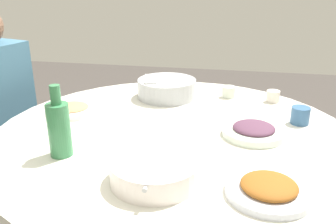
% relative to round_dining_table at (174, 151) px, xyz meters
% --- Properties ---
extents(round_dining_table, '(1.35, 1.35, 0.76)m').
position_rel_round_dining_table_xyz_m(round_dining_table, '(0.00, 0.00, 0.00)').
color(round_dining_table, '#99999E').
rests_on(round_dining_table, ground).
extents(rice_bowl, '(0.28, 0.28, 0.10)m').
position_rel_round_dining_table_xyz_m(rice_bowl, '(-0.10, 0.39, 0.13)').
color(rice_bowl, '#B2B5BA').
rests_on(rice_bowl, round_dining_table).
extents(soup_bowl, '(0.26, 0.28, 0.07)m').
position_rel_round_dining_table_xyz_m(soup_bowl, '(0.01, -0.36, 0.12)').
color(soup_bowl, white).
rests_on(soup_bowl, round_dining_table).
extents(dish_eggplant, '(0.23, 0.23, 0.05)m').
position_rel_round_dining_table_xyz_m(dish_eggplant, '(0.29, 0.01, 0.11)').
color(dish_eggplant, silver).
rests_on(dish_eggplant, round_dining_table).
extents(dish_stirfry, '(0.23, 0.23, 0.05)m').
position_rel_round_dining_table_xyz_m(dish_stirfry, '(0.32, -0.37, 0.11)').
color(dish_stirfry, silver).
rests_on(dish_stirfry, round_dining_table).
extents(dish_shrimp, '(0.20, 0.20, 0.04)m').
position_rel_round_dining_table_xyz_m(dish_shrimp, '(-0.46, 0.10, 0.10)').
color(dish_shrimp, white).
rests_on(dish_shrimp, round_dining_table).
extents(green_bottle, '(0.07, 0.07, 0.24)m').
position_rel_round_dining_table_xyz_m(green_bottle, '(-0.33, -0.26, 0.18)').
color(green_bottle, '#377F4E').
rests_on(green_bottle, round_dining_table).
extents(tea_cup_near, '(0.06, 0.06, 0.05)m').
position_rel_round_dining_table_xyz_m(tea_cup_near, '(0.39, 0.42, 0.11)').
color(tea_cup_near, silver).
rests_on(tea_cup_near, round_dining_table).
extents(tea_cup_far, '(0.07, 0.07, 0.07)m').
position_rel_round_dining_table_xyz_m(tea_cup_far, '(0.48, 0.17, 0.12)').
color(tea_cup_far, '#36608E').
rests_on(tea_cup_far, round_dining_table).
extents(tea_cup_side, '(0.06, 0.06, 0.05)m').
position_rel_round_dining_table_xyz_m(tea_cup_side, '(0.19, 0.45, 0.11)').
color(tea_cup_side, silver).
rests_on(tea_cup_side, round_dining_table).
extents(stool_for_diner_left, '(0.31, 0.31, 0.43)m').
position_rel_round_dining_table_xyz_m(stool_for_diner_left, '(-0.93, 0.25, -0.46)').
color(stool_for_diner_left, brown).
rests_on(stool_for_diner_left, ground).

